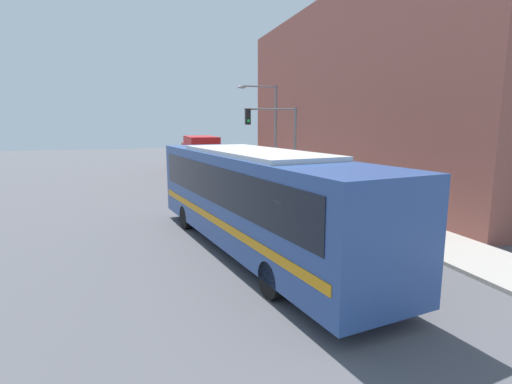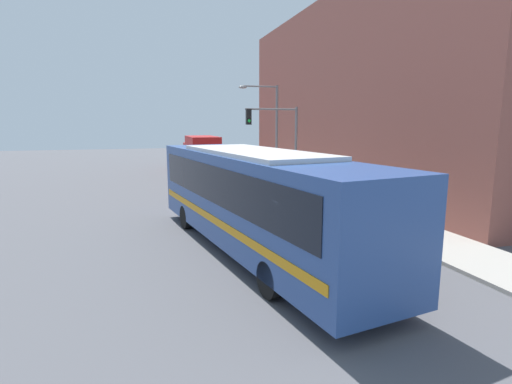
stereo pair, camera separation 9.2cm
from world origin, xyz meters
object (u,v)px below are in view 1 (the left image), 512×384
Objects in this scene: delivery_truck at (200,151)px; pedestrian_near_corner at (350,186)px; fire_hydrant at (366,211)px; traffic_light_pole at (277,133)px; parking_meter at (341,192)px; street_lamp at (270,124)px; city_bus at (253,194)px.

delivery_truck is 4.63× the size of pedestrian_near_corner.
traffic_light_pole is at bearing 96.91° from fire_hydrant.
parking_meter is 10.44m from street_lamp.
city_bus reaches higher than fire_hydrant.
street_lamp is 3.92× the size of pedestrian_near_corner.
street_lamp is at bearing 90.91° from parking_meter.
fire_hydrant is at bearing 13.07° from city_bus.
fire_hydrant is at bearing -89.25° from street_lamp.
city_bus is at bearing -110.84° from street_lamp.
delivery_truck is 1.56× the size of traffic_light_pole.
fire_hydrant is 2.22m from parking_meter.
street_lamp reaches higher than city_bus.
traffic_light_pole is at bearing 99.33° from parking_meter.
street_lamp reaches higher than pedestrian_near_corner.
city_bus reaches higher than delivery_truck.
street_lamp reaches higher than fire_hydrant.
parking_meter is at bearing 90.00° from fire_hydrant.
delivery_truck is at bearing 108.47° from street_lamp.
traffic_light_pole reaches higher than parking_meter.
street_lamp reaches higher than parking_meter.
pedestrian_near_corner is (1.32, 3.59, 0.47)m from fire_hydrant.
traffic_light_pole is 2.97× the size of pedestrian_near_corner.
city_bus is 24.69m from delivery_truck.
parking_meter is at bearing -80.67° from traffic_light_pole.
traffic_light_pole is (2.54, -13.98, 1.94)m from delivery_truck.
city_bus is at bearing -157.63° from fire_hydrant.
traffic_light_pole is 0.76× the size of street_lamp.
parking_meter is (3.55, -20.10, -0.69)m from delivery_truck.
delivery_truck is 10.10× the size of fire_hydrant.
traffic_light_pole is at bearing -79.69° from delivery_truck.
street_lamp reaches higher than traffic_light_pole.
delivery_truck is at bearing 104.61° from pedestrian_near_corner.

